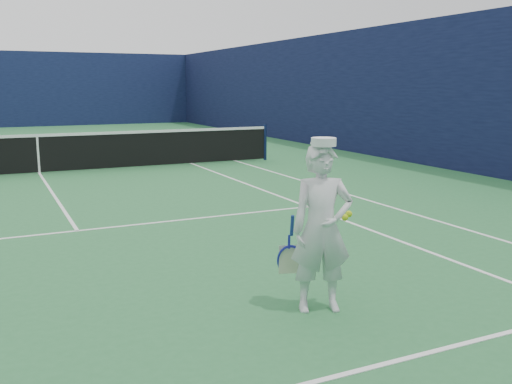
% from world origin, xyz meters
% --- Properties ---
extents(ground, '(80.00, 80.00, 0.00)m').
position_xyz_m(ground, '(0.00, 0.00, 0.00)').
color(ground, '#286A38').
rests_on(ground, ground).
extents(court_markings, '(11.03, 23.83, 0.01)m').
position_xyz_m(court_markings, '(0.00, 0.00, 0.00)').
color(court_markings, white).
rests_on(court_markings, ground).
extents(windscreen_fence, '(20.12, 36.12, 4.00)m').
position_xyz_m(windscreen_fence, '(0.00, 0.00, 2.00)').
color(windscreen_fence, '#0F173A').
rests_on(windscreen_fence, ground).
extents(tennis_net, '(12.88, 0.09, 1.07)m').
position_xyz_m(tennis_net, '(0.00, 0.00, 0.55)').
color(tennis_net, '#141E4C').
rests_on(tennis_net, ground).
extents(tennis_player, '(0.72, 0.65, 1.73)m').
position_xyz_m(tennis_player, '(1.74, -10.67, 0.84)').
color(tennis_player, silver).
rests_on(tennis_player, ground).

